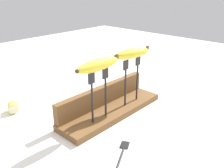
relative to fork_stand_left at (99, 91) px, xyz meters
The scene contains 9 objects.
ground_plane 0.16m from the fork_stand_left, 13.56° to the left, with size 3.00×3.00×0.00m, color silver.
wooden_board 0.15m from the fork_stand_left, 13.56° to the left, with size 0.45×0.13×0.02m, color brown.
board_backstop 0.13m from the fork_stand_left, 39.04° to the left, with size 0.45×0.03×0.08m, color brown.
fork_stand_left is the anchor object (origin of this frame).
fork_stand_right 0.18m from the fork_stand_left, ahead, with size 0.10×0.01×0.18m.
banana_raised_left 0.09m from the fork_stand_left, behind, with size 0.19×0.04×0.04m.
banana_raised_right 0.20m from the fork_stand_left, ahead, with size 0.17×0.07×0.04m.
fork_fallen_near 0.23m from the fork_stand_left, 114.98° to the right, with size 0.18×0.10×0.01m.
banana_chunk_near 0.37m from the fork_stand_left, 117.36° to the left, with size 0.06×0.06×0.04m.
Camera 1 is at (-0.62, -0.57, 0.47)m, focal length 39.62 mm.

